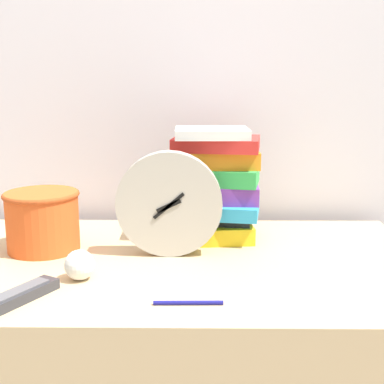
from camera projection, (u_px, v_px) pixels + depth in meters
The scene contains 7 objects.
wall_back at pixel (164, 44), 1.48m from camera, with size 6.00×0.04×2.40m.
desk_clock at pixel (169, 204), 1.20m from camera, with size 0.24×0.04×0.24m.
book_stack at pixel (213, 186), 1.33m from camera, with size 0.25×0.20×0.28m.
basket at pixel (43, 219), 1.25m from camera, with size 0.18×0.18×0.14m.
tv_remote at pixel (21, 295), 0.98m from camera, with size 0.11×0.16×0.02m.
crumpled_paper_ball at pixel (80, 265), 1.07m from camera, with size 0.06×0.06×0.06m.
pen at pixel (188, 303), 0.96m from camera, with size 0.13×0.01×0.01m.
Camera 1 is at (0.10, -0.80, 1.12)m, focal length 50.00 mm.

